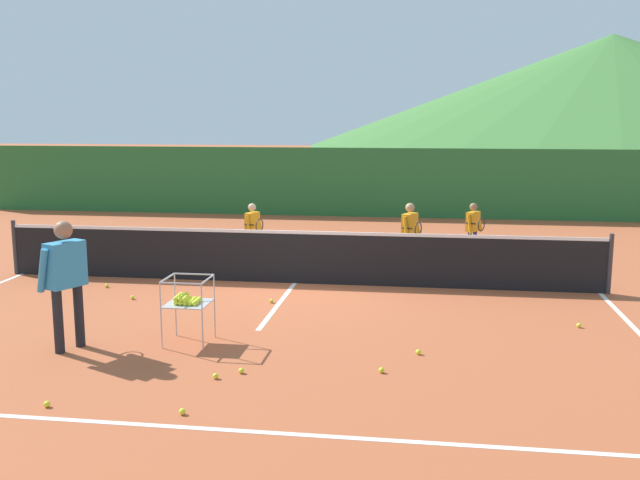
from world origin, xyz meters
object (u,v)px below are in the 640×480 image
at_px(ball_cart, 187,300).
at_px(tennis_ball_11, 241,371).
at_px(instructor, 66,273).
at_px(student_0, 253,226).
at_px(tennis_ball_2, 579,325).
at_px(tennis_ball_7, 418,352).
at_px(tennis_ball_4, 107,286).
at_px(tennis_ball_0, 216,376).
at_px(tennis_ball_6, 47,404).
at_px(tennis_ball_8, 133,297).
at_px(tennis_net, 295,256).
at_px(tennis_ball_5, 182,412).
at_px(student_2, 473,225).
at_px(student_1, 410,229).
at_px(tennis_ball_1, 272,301).
at_px(tennis_ball_10, 382,370).

relative_size(ball_cart, tennis_ball_11, 13.22).
height_order(instructor, student_0, instructor).
distance_m(tennis_ball_2, tennis_ball_7, 2.76).
bearing_deg(tennis_ball_7, tennis_ball_4, 152.58).
height_order(ball_cart, tennis_ball_7, ball_cart).
bearing_deg(tennis_ball_7, instructor, -174.50).
distance_m(tennis_ball_0, tennis_ball_6, 1.86).
xyz_separation_m(instructor, student_0, (1.02, 6.06, -0.29)).
height_order(tennis_ball_6, tennis_ball_8, same).
xyz_separation_m(tennis_ball_0, tennis_ball_4, (-3.21, 4.09, 0.00)).
xyz_separation_m(tennis_net, tennis_ball_5, (-0.10, -5.95, -0.47)).
bearing_deg(student_2, tennis_ball_2, -76.26).
bearing_deg(ball_cart, student_2, 57.06).
distance_m(student_1, tennis_ball_0, 6.87).
bearing_deg(student_0, instructor, -99.52).
height_order(ball_cart, tennis_ball_5, ball_cart).
height_order(tennis_ball_1, tennis_ball_4, same).
bearing_deg(instructor, tennis_ball_7, 5.50).
height_order(tennis_ball_5, tennis_ball_11, same).
height_order(tennis_ball_8, tennis_ball_10, same).
distance_m(tennis_ball_0, tennis_ball_11, 0.33).
height_order(tennis_ball_6, tennis_ball_11, same).
distance_m(student_1, student_2, 1.78).
distance_m(tennis_ball_0, tennis_ball_5, 1.04).
bearing_deg(tennis_ball_4, tennis_ball_10, -35.22).
height_order(tennis_ball_1, tennis_ball_11, same).
distance_m(student_1, tennis_ball_7, 5.35).
relative_size(student_2, tennis_ball_0, 17.68).
bearing_deg(tennis_ball_1, ball_cart, -107.11).
bearing_deg(tennis_ball_5, instructor, 139.97).
relative_size(ball_cart, tennis_ball_10, 13.22).
bearing_deg(tennis_ball_6, tennis_ball_0, 34.69).
bearing_deg(tennis_ball_0, student_0, 99.85).
distance_m(tennis_ball_0, tennis_ball_10, 1.97).
bearing_deg(tennis_ball_8, tennis_ball_10, -33.67).
height_order(tennis_ball_4, tennis_ball_11, same).
bearing_deg(tennis_ball_10, student_0, 115.97).
xyz_separation_m(student_2, tennis_ball_4, (-6.63, -3.61, -0.69)).
height_order(student_0, tennis_ball_4, student_0).
xyz_separation_m(tennis_net, tennis_ball_1, (-0.13, -1.44, -0.47)).
relative_size(student_1, tennis_ball_8, 19.45).
xyz_separation_m(tennis_ball_7, tennis_ball_8, (-4.76, 2.15, 0.00)).
relative_size(instructor, tennis_ball_10, 25.14).
bearing_deg(ball_cart, tennis_ball_5, -72.85).
bearing_deg(tennis_ball_11, tennis_ball_5, -103.56).
distance_m(instructor, tennis_ball_1, 3.58).
distance_m(student_0, tennis_ball_11, 6.80).
xyz_separation_m(tennis_net, tennis_ball_2, (4.58, -2.16, -0.47)).
height_order(student_1, tennis_ball_6, student_1).
bearing_deg(tennis_ball_8, tennis_ball_0, -54.20).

